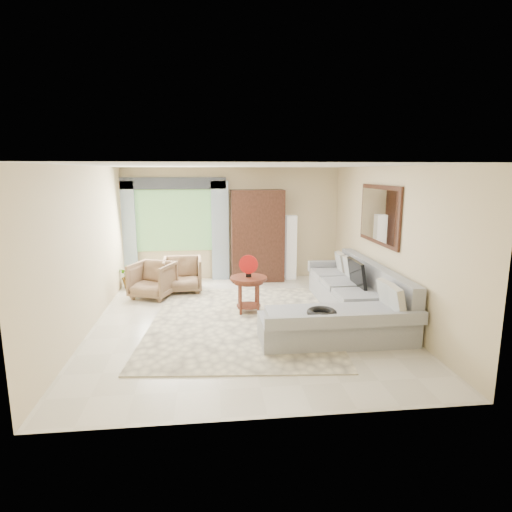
{
  "coord_description": "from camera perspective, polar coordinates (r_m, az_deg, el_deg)",
  "views": [
    {
      "loc": [
        -0.58,
        -6.97,
        2.52
      ],
      "look_at": [
        0.25,
        0.35,
        1.05
      ],
      "focal_mm": 30.0,
      "sensor_mm": 36.0,
      "label": 1
    }
  ],
  "objects": [
    {
      "name": "coffee_table",
      "position": [
        7.71,
        -1.0,
        -5.09
      ],
      "size": [
        0.66,
        0.66,
        0.66
      ],
      "rotation": [
        0.0,
        0.0,
        -0.29
      ],
      "color": "#4C1E14",
      "rests_on": "ground"
    },
    {
      "name": "garden_hose",
      "position": [
        6.19,
        8.76,
        -7.47
      ],
      "size": [
        0.43,
        0.43,
        0.09
      ],
      "primitive_type": "torus",
      "color": "black",
      "rests_on": "sectional_sofa"
    },
    {
      "name": "red_disc",
      "position": [
        7.57,
        -1.01,
        -1.13
      ],
      "size": [
        0.34,
        0.11,
        0.34
      ],
      "primitive_type": "cylinder",
      "rotation": [
        1.57,
        0.0,
        -0.25
      ],
      "color": "#B81412",
      "rests_on": "coffee_table"
    },
    {
      "name": "curtain_left",
      "position": [
        10.11,
        -16.8,
        3.01
      ],
      "size": [
        0.4,
        0.08,
        2.3
      ],
      "primitive_type": "cube",
      "color": "#9EB7CC",
      "rests_on": "ground"
    },
    {
      "name": "wall_mirror",
      "position": [
        7.96,
        16.1,
        5.3
      ],
      "size": [
        0.05,
        1.7,
        1.05
      ],
      "color": "black",
      "rests_on": "wall_right"
    },
    {
      "name": "potted_plant",
      "position": [
        9.73,
        -16.36,
        -2.51
      ],
      "size": [
        0.59,
        0.54,
        0.55
      ],
      "primitive_type": "imported",
      "rotation": [
        0.0,
        0.0,
        -0.25
      ],
      "color": "#999999",
      "rests_on": "ground"
    },
    {
      "name": "armoire",
      "position": [
        9.87,
        0.18,
        2.72
      ],
      "size": [
        1.2,
        0.55,
        2.1
      ],
      "primitive_type": "cube",
      "color": "black",
      "rests_on": "ground"
    },
    {
      "name": "curtain_right",
      "position": [
        9.95,
        -4.81,
        3.33
      ],
      "size": [
        0.4,
        0.08,
        2.3
      ],
      "primitive_type": "cube",
      "color": "#9EB7CC",
      "rests_on": "ground"
    },
    {
      "name": "tv_screen",
      "position": [
        7.85,
        13.3,
        -2.28
      ],
      "size": [
        0.14,
        0.74,
        0.48
      ],
      "primitive_type": "cube",
      "rotation": [
        0.0,
        -0.17,
        0.0
      ],
      "color": "black",
      "rests_on": "sectional_sofa"
    },
    {
      "name": "valance",
      "position": [
        9.9,
        -11.08,
        9.52
      ],
      "size": [
        2.4,
        0.12,
        0.26
      ],
      "primitive_type": "cube",
      "color": "#1E232D",
      "rests_on": "wall_back"
    },
    {
      "name": "window",
      "position": [
        10.03,
        -10.87,
        4.67
      ],
      "size": [
        1.8,
        0.04,
        1.4
      ],
      "primitive_type": "cube",
      "color": "#669E59",
      "rests_on": "wall_back"
    },
    {
      "name": "ground",
      "position": [
        7.43,
        -1.63,
        -8.54
      ],
      "size": [
        6.0,
        6.0,
        0.0
      ],
      "primitive_type": "plane",
      "color": "silver",
      "rests_on": "ground"
    },
    {
      "name": "armchair_left",
      "position": [
        8.89,
        -13.63,
        -3.11
      ],
      "size": [
        1.01,
        1.02,
        0.72
      ],
      "primitive_type": "imported",
      "rotation": [
        0.0,
        0.0,
        -0.38
      ],
      "color": "#816246",
      "rests_on": "ground"
    },
    {
      "name": "floor_lamp",
      "position": [
        10.1,
        4.65,
        1.15
      ],
      "size": [
        0.24,
        0.24,
        1.5
      ],
      "primitive_type": "cube",
      "color": "silver",
      "rests_on": "ground"
    },
    {
      "name": "sectional_sofa",
      "position": [
        7.53,
        12.21,
        -6.26
      ],
      "size": [
        2.3,
        3.46,
        0.9
      ],
      "color": "#A3A5AC",
      "rests_on": "ground"
    },
    {
      "name": "area_rug",
      "position": [
        7.38,
        -1.99,
        -8.62
      ],
      "size": [
        3.35,
        4.26,
        0.02
      ],
      "primitive_type": "cube",
      "rotation": [
        0.0,
        0.0,
        -0.09
      ],
      "color": "beige",
      "rests_on": "ground"
    },
    {
      "name": "armchair_right",
      "position": [
        9.18,
        -9.76,
        -2.45
      ],
      "size": [
        0.81,
        0.84,
        0.73
      ],
      "primitive_type": "imported",
      "rotation": [
        0.0,
        0.0,
        0.04
      ],
      "color": "#856148",
      "rests_on": "ground"
    }
  ]
}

